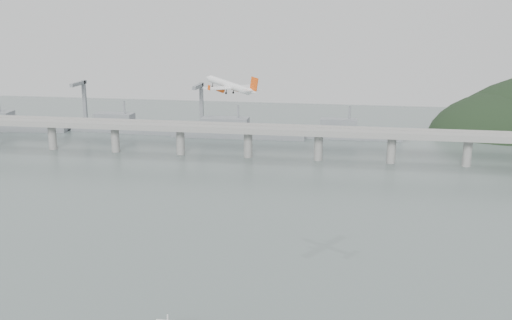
# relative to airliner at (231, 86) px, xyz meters

# --- Properties ---
(ground) EXTENTS (900.00, 900.00, 0.00)m
(ground) POSITION_rel_airliner_xyz_m (15.27, -72.15, -67.89)
(ground) COLOR slate
(ground) RESTS_ON ground
(bridge) EXTENTS (800.00, 22.00, 23.90)m
(bridge) POSITION_rel_airliner_xyz_m (14.12, 127.85, -50.24)
(bridge) COLOR gray
(bridge) RESTS_ON ground
(distant_fleet) EXTENTS (453.00, 60.90, 40.00)m
(distant_fleet) POSITION_rel_airliner_xyz_m (-140.09, 192.93, -61.67)
(distant_fleet) COLOR slate
(distant_fleet) RESTS_ON ground
(airliner) EXTENTS (31.86, 29.87, 9.73)m
(airliner) POSITION_rel_airliner_xyz_m (0.00, 0.00, 0.00)
(airliner) COLOR white
(airliner) RESTS_ON ground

